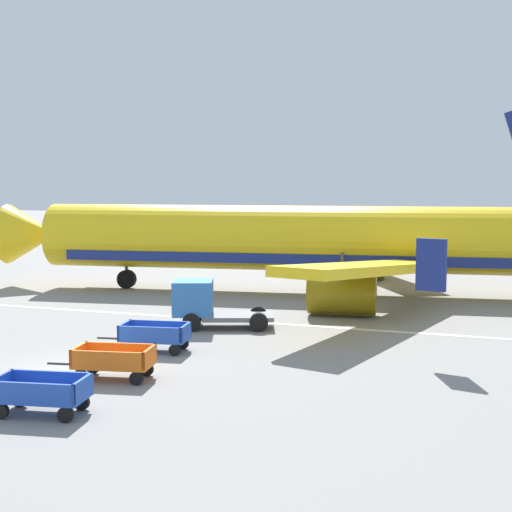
% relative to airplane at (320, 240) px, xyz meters
% --- Properties ---
extents(ground_plane, '(220.00, 220.00, 0.00)m').
position_rel_airplane_xyz_m(ground_plane, '(-3.40, -19.60, -3.05)').
color(ground_plane, gray).
extents(apron_stripe, '(120.00, 0.36, 0.01)m').
position_rel_airplane_xyz_m(apron_stripe, '(-3.40, -9.41, -3.05)').
color(apron_stripe, silver).
rests_on(apron_stripe, ground).
extents(airplane, '(37.61, 30.32, 11.34)m').
position_rel_airplane_xyz_m(airplane, '(0.00, 0.00, 0.00)').
color(airplane, yellow).
rests_on(airplane, ground).
extents(baggage_cart_nearest, '(3.63, 1.82, 1.07)m').
position_rel_airplane_xyz_m(baggage_cart_nearest, '(-1.44, -24.29, -2.45)').
color(baggage_cart_nearest, '#234CB2').
rests_on(baggage_cart_nearest, ground).
extents(baggage_cart_second_in_row, '(3.63, 1.84, 1.07)m').
position_rel_airplane_xyz_m(baggage_cart_second_in_row, '(-1.47, -20.31, -2.45)').
color(baggage_cart_second_in_row, orange).
rests_on(baggage_cart_second_in_row, ground).
extents(baggage_cart_third_in_row, '(3.62, 1.80, 1.07)m').
position_rel_airplane_xyz_m(baggage_cart_third_in_row, '(-2.08, -16.24, -2.45)').
color(baggage_cart_third_in_row, '#234CB2').
rests_on(baggage_cart_third_in_row, ground).
extents(service_truck_beside_carts, '(4.76, 3.29, 2.10)m').
position_rel_airplane_xyz_m(service_truck_beside_carts, '(-2.17, -11.31, -1.95)').
color(service_truck_beside_carts, slate).
rests_on(service_truck_beside_carts, ground).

